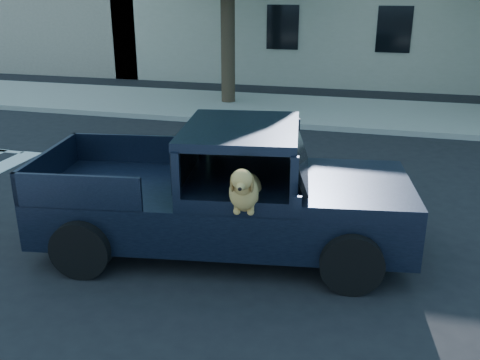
{
  "coord_description": "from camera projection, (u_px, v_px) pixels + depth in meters",
  "views": [
    {
      "loc": [
        0.74,
        -6.8,
        3.68
      ],
      "look_at": [
        -0.97,
        -0.36,
        1.24
      ],
      "focal_mm": 40.0,
      "sensor_mm": 36.0,
      "label": 1
    }
  ],
  "objects": [
    {
      "name": "ground",
      "position": [
        312.0,
        259.0,
        7.61
      ],
      "size": [
        120.0,
        120.0,
        0.0
      ],
      "primitive_type": "plane",
      "color": "black",
      "rests_on": "ground"
    },
    {
      "name": "far_sidewalk",
      "position": [
        353.0,
        113.0,
        15.94
      ],
      "size": [
        60.0,
        4.0,
        0.15
      ],
      "primitive_type": "cube",
      "color": "gray",
      "rests_on": "ground"
    },
    {
      "name": "lane_stripes",
      "position": [
        440.0,
        189.0,
        10.22
      ],
      "size": [
        21.6,
        0.14,
        0.01
      ],
      "primitive_type": null,
      "color": "silver",
      "rests_on": "ground"
    },
    {
      "name": "pickup_truck",
      "position": [
        218.0,
        209.0,
        7.74
      ],
      "size": [
        5.47,
        2.92,
        1.87
      ],
      "rotation": [
        0.0,
        0.0,
        0.15
      ],
      "color": "black",
      "rests_on": "ground"
    }
  ]
}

